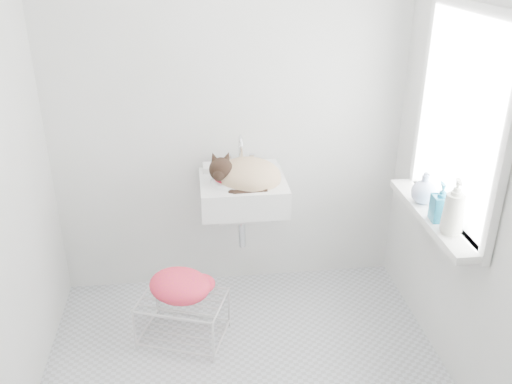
{
  "coord_description": "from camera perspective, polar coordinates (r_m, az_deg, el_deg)",
  "views": [
    {
      "loc": [
        -0.21,
        -2.22,
        2.16
      ],
      "look_at": [
        0.11,
        0.5,
        0.88
      ],
      "focal_mm": 38.36,
      "sensor_mm": 36.0,
      "label": 1
    }
  ],
  "objects": [
    {
      "name": "window_glass",
      "position": [
        2.86,
        20.75,
        6.99
      ],
      "size": [
        0.01,
        0.8,
        1.0
      ],
      "primitive_type": "cube",
      "color": "white",
      "rests_on": "right_wall"
    },
    {
      "name": "windowsill",
      "position": [
        3.02,
        17.99,
        -2.4
      ],
      "size": [
        0.16,
        0.88,
        0.04
      ],
      "primitive_type": "cube",
      "color": "white",
      "rests_on": "right_wall"
    },
    {
      "name": "right_wall",
      "position": [
        2.73,
        22.52,
        3.65
      ],
      "size": [
        0.02,
        2.0,
        2.5
      ],
      "primitive_type": "cube",
      "color": "white",
      "rests_on": "ground"
    },
    {
      "name": "sink",
      "position": [
        3.24,
        -1.38,
        1.26
      ],
      "size": [
        0.51,
        0.44,
        0.2
      ],
      "primitive_type": "cube",
      "color": "white",
      "rests_on": "back_wall"
    },
    {
      "name": "floor",
      "position": [
        3.1,
        -0.93,
        -19.05
      ],
      "size": [
        2.2,
        2.0,
        0.02
      ],
      "primitive_type": "cube",
      "color": "#B8BDC3",
      "rests_on": "ground"
    },
    {
      "name": "bottle_b",
      "position": [
        2.94,
        18.49,
        -2.8
      ],
      "size": [
        0.1,
        0.1,
        0.2
      ],
      "primitive_type": "imported",
      "rotation": [
        0.0,
        0.0,
        3.06
      ],
      "color": "teal",
      "rests_on": "windowsill"
    },
    {
      "name": "wire_rack",
      "position": [
        3.3,
        -7.62,
        -12.78
      ],
      "size": [
        0.55,
        0.47,
        0.28
      ],
      "primitive_type": "cube",
      "rotation": [
        0.0,
        0.0,
        -0.34
      ],
      "color": "silver",
      "rests_on": "floor"
    },
    {
      "name": "window_frame",
      "position": [
        2.85,
        20.48,
        6.99
      ],
      "size": [
        0.04,
        0.9,
        1.1
      ],
      "primitive_type": "cube",
      "color": "white",
      "rests_on": "right_wall"
    },
    {
      "name": "back_wall",
      "position": [
        3.35,
        -2.87,
        9.29
      ],
      "size": [
        2.2,
        0.02,
        2.5
      ],
      "primitive_type": "cube",
      "color": "white",
      "rests_on": "ground"
    },
    {
      "name": "faucet",
      "position": [
        3.36,
        -1.7,
        4.68
      ],
      "size": [
        0.19,
        0.13,
        0.19
      ],
      "primitive_type": null,
      "color": "silver",
      "rests_on": "sink"
    },
    {
      "name": "cat",
      "position": [
        3.21,
        -1.11,
        1.8
      ],
      "size": [
        0.45,
        0.4,
        0.26
      ],
      "rotation": [
        0.0,
        0.0,
        -0.21
      ],
      "color": "tan",
      "rests_on": "sink"
    },
    {
      "name": "bottle_c",
      "position": [
        3.11,
        16.94,
        -1.0
      ],
      "size": [
        0.16,
        0.16,
        0.17
      ],
      "primitive_type": "imported",
      "rotation": [
        0.0,
        0.0,
        0.25
      ],
      "color": "silver",
      "rests_on": "windowsill"
    },
    {
      "name": "bottle_a",
      "position": [
        2.84,
        19.56,
        -4.04
      ],
      "size": [
        0.11,
        0.11,
        0.24
      ],
      "primitive_type": "imported",
      "rotation": [
        0.0,
        0.0,
        6.03
      ],
      "color": "white",
      "rests_on": "windowsill"
    },
    {
      "name": "towel",
      "position": [
        3.21,
        -7.91,
        -10.35
      ],
      "size": [
        0.45,
        0.42,
        0.15
      ],
      "primitive_type": "ellipsoid",
      "rotation": [
        0.0,
        0.0,
        -0.57
      ],
      "color": "#FA571F",
      "rests_on": "wire_rack"
    }
  ]
}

